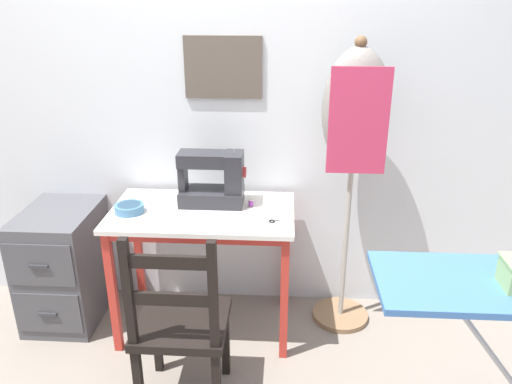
# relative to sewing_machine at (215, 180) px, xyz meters

# --- Properties ---
(ground_plane) EXTENTS (14.00, 14.00, 0.00)m
(ground_plane) POSITION_rel_sewing_machine_xyz_m (-0.06, -0.36, -0.86)
(ground_plane) COLOR gray
(wall_back) EXTENTS (10.00, 0.07, 2.55)m
(wall_back) POSITION_rel_sewing_machine_xyz_m (-0.06, 0.25, 0.42)
(wall_back) COLOR silver
(wall_back) RESTS_ON ground_plane
(sewing_table) EXTENTS (0.95, 0.55, 0.72)m
(sewing_table) POSITION_rel_sewing_machine_xyz_m (-0.06, -0.10, -0.24)
(sewing_table) COLOR silver
(sewing_table) RESTS_ON ground_plane
(sewing_machine) EXTENTS (0.35, 0.18, 0.31)m
(sewing_machine) POSITION_rel_sewing_machine_xyz_m (0.00, 0.00, 0.00)
(sewing_machine) COLOR #28282D
(sewing_machine) RESTS_ON sewing_table
(fabric_bowl) EXTENTS (0.15, 0.15, 0.04)m
(fabric_bowl) POSITION_rel_sewing_machine_xyz_m (-0.43, -0.14, -0.11)
(fabric_bowl) COLOR teal
(fabric_bowl) RESTS_ON sewing_table
(scissors) EXTENTS (0.12, 0.06, 0.01)m
(scissors) POSITION_rel_sewing_machine_xyz_m (0.33, -0.20, -0.13)
(scissors) COLOR silver
(scissors) RESTS_ON sewing_table
(thread_spool_near_machine) EXTENTS (0.03, 0.03, 0.04)m
(thread_spool_near_machine) POSITION_rel_sewing_machine_xyz_m (0.19, -0.03, -0.11)
(thread_spool_near_machine) COLOR purple
(thread_spool_near_machine) RESTS_ON sewing_table
(wooden_chair) EXTENTS (0.40, 0.38, 0.91)m
(wooden_chair) POSITION_rel_sewing_machine_xyz_m (-0.07, -0.65, -0.43)
(wooden_chair) COLOR black
(wooden_chair) RESTS_ON ground_plane
(filing_cabinet) EXTENTS (0.38, 0.54, 0.67)m
(filing_cabinet) POSITION_rel_sewing_machine_xyz_m (-0.87, -0.03, -0.52)
(filing_cabinet) COLOR #4C4C51
(filing_cabinet) RESTS_ON ground_plane
(dress_form) EXTENTS (0.34, 0.32, 1.59)m
(dress_form) POSITION_rel_sewing_machine_xyz_m (0.71, 0.03, 0.30)
(dress_form) COLOR #846647
(dress_form) RESTS_ON ground_plane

